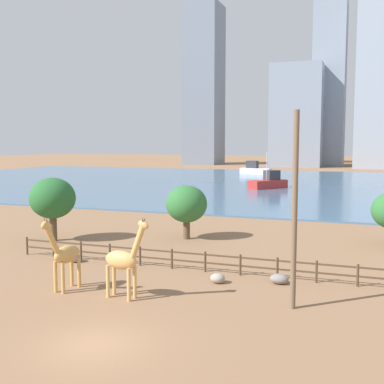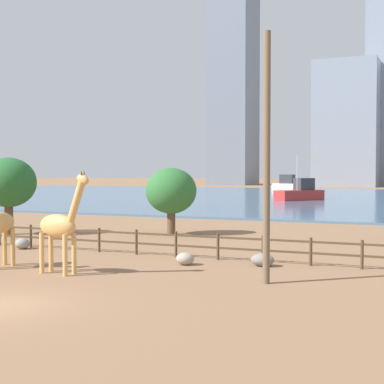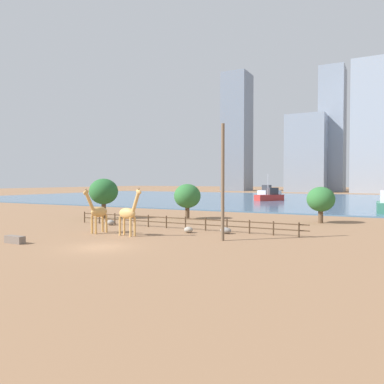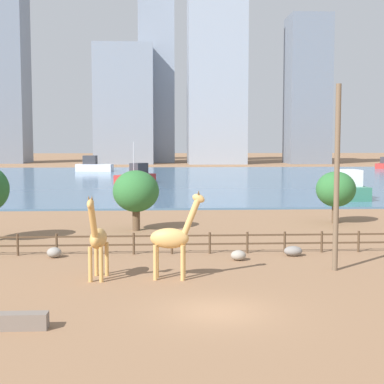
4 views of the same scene
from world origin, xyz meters
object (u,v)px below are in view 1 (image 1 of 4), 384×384
(giraffe_tall, at_px, (123,260))
(boulder_near_fence, at_px, (75,258))
(utility_pole, at_px, (295,211))
(tree_center_broad, at_px, (187,204))
(tree_left_large, at_px, (53,199))
(boulder_by_pole, at_px, (218,278))
(boat_sailboat, at_px, (269,182))
(boat_ferry, at_px, (255,170))
(boulder_small, at_px, (279,279))
(giraffe_companion, at_px, (65,255))

(giraffe_tall, distance_m, boulder_near_fence, 9.01)
(utility_pole, xyz_separation_m, tree_center_broad, (-10.97, 14.26, -1.89))
(tree_left_large, bearing_deg, utility_pole, -24.86)
(boulder_by_pole, distance_m, tree_center_broad, 13.30)
(tree_center_broad, relative_size, boat_sailboat, 0.64)
(giraffe_tall, xyz_separation_m, utility_pole, (8.56, 1.47, 2.80))
(boulder_by_pole, bearing_deg, tree_left_large, 157.00)
(boulder_by_pole, xyz_separation_m, tree_left_large, (-16.41, 6.97, 3.24))
(boat_ferry, bearing_deg, boulder_by_pole, -69.71)
(utility_pole, distance_m, tree_left_large, 23.34)
(tree_center_broad, distance_m, boat_sailboat, 45.42)
(giraffe_tall, height_order, utility_pole, utility_pole)
(boat_ferry, bearing_deg, boulder_near_fence, -76.10)
(boulder_by_pole, distance_m, boat_sailboat, 57.35)
(boulder_by_pole, xyz_separation_m, tree_center_broad, (-6.24, 11.43, 2.67))
(boat_sailboat, bearing_deg, boulder_near_fence, 34.21)
(tree_left_large, height_order, boat_sailboat, boat_sailboat)
(boulder_small, bearing_deg, tree_left_large, 163.43)
(utility_pole, xyz_separation_m, boulder_by_pole, (-4.73, 2.83, -4.57))
(giraffe_tall, relative_size, boat_sailboat, 0.61)
(utility_pole, distance_m, tree_center_broad, 18.09)
(giraffe_tall, height_order, giraffe_companion, giraffe_tall)
(boulder_small, relative_size, tree_center_broad, 0.24)
(boulder_by_pole, relative_size, tree_center_broad, 0.19)
(boat_ferry, bearing_deg, giraffe_companion, -74.54)
(tree_left_large, distance_m, boat_ferry, 85.37)
(giraffe_tall, xyz_separation_m, boat_ferry, (-14.55, 96.59, -0.72))
(giraffe_companion, relative_size, boat_ferry, 0.54)
(giraffe_tall, bearing_deg, tree_center_broad, 106.56)
(giraffe_companion, bearing_deg, boat_sailboat, -172.90)
(boulder_small, height_order, boat_ferry, boat_ferry)
(boulder_by_pole, bearing_deg, boat_ferry, 101.27)
(giraffe_companion, height_order, tree_left_large, tree_left_large)
(giraffe_tall, distance_m, boat_sailboat, 61.23)
(utility_pole, height_order, tree_left_large, utility_pole)
(boulder_near_fence, relative_size, boat_ferry, 0.11)
(utility_pole, distance_m, boat_ferry, 97.95)
(boulder_small, bearing_deg, boulder_near_fence, 178.76)
(utility_pole, height_order, boulder_near_fence, utility_pole)
(tree_left_large, bearing_deg, tree_center_broad, 23.70)
(boulder_near_fence, distance_m, boat_sailboat, 55.48)
(boulder_by_pole, xyz_separation_m, boulder_small, (3.40, 1.07, 0.01))
(giraffe_tall, height_order, boulder_small, giraffe_tall)
(giraffe_tall, bearing_deg, boat_ferry, 106.44)
(giraffe_companion, height_order, utility_pole, utility_pole)
(giraffe_tall, bearing_deg, boulder_small, 44.47)
(giraffe_companion, relative_size, boulder_by_pole, 4.96)
(boulder_near_fence, bearing_deg, tree_center_broad, 66.49)
(boat_ferry, relative_size, boat_sailboat, 1.11)
(boulder_by_pole, height_order, tree_center_broad, tree_center_broad)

